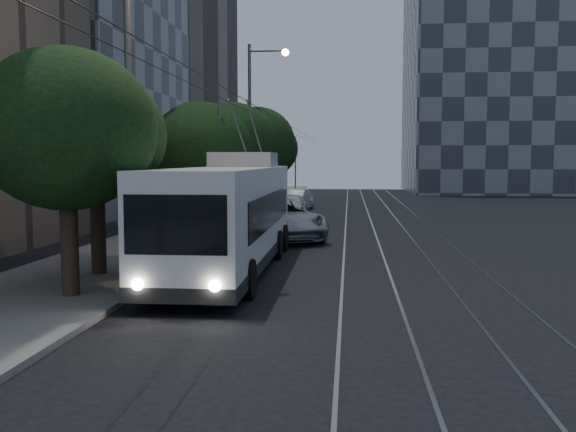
{
  "coord_description": "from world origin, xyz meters",
  "views": [
    {
      "loc": [
        0.46,
        -18.38,
        3.54
      ],
      "look_at": [
        -1.46,
        1.64,
        1.78
      ],
      "focal_mm": 40.0,
      "sensor_mm": 36.0,
      "label": 1
    }
  ],
  "objects_px": {
    "car_white_c": "(294,200)",
    "trolleybus": "(229,216)",
    "car_white_d": "(304,199)",
    "streetlamp_far": "(256,114)",
    "car_white_b": "(291,205)",
    "car_white_a": "(276,216)",
    "streetlamp_near": "(142,51)",
    "pickup_silver": "(278,219)"
  },
  "relations": [
    {
      "from": "car_white_c",
      "to": "trolleybus",
      "type": "bearing_deg",
      "value": -84.57
    },
    {
      "from": "car_white_d",
      "to": "streetlamp_far",
      "type": "height_order",
      "value": "streetlamp_far"
    },
    {
      "from": "car_white_d",
      "to": "streetlamp_far",
      "type": "xyz_separation_m",
      "value": [
        -2.45,
        -7.72,
        5.79
      ]
    },
    {
      "from": "car_white_b",
      "to": "car_white_d",
      "type": "distance_m",
      "value": 6.16
    },
    {
      "from": "car_white_a",
      "to": "car_white_c",
      "type": "relative_size",
      "value": 0.77
    },
    {
      "from": "trolleybus",
      "to": "streetlamp_near",
      "type": "distance_m",
      "value": 5.68
    },
    {
      "from": "pickup_silver",
      "to": "car_white_d",
      "type": "distance_m",
      "value": 19.52
    },
    {
      "from": "pickup_silver",
      "to": "car_white_b",
      "type": "bearing_deg",
      "value": 70.4
    },
    {
      "from": "trolleybus",
      "to": "pickup_silver",
      "type": "bearing_deg",
      "value": 85.3
    },
    {
      "from": "pickup_silver",
      "to": "streetlamp_near",
      "type": "xyz_separation_m",
      "value": [
        -2.67,
        -10.49,
        5.67
      ]
    },
    {
      "from": "car_white_b",
      "to": "trolleybus",
      "type": "bearing_deg",
      "value": -87.36
    },
    {
      "from": "car_white_c",
      "to": "streetlamp_far",
      "type": "height_order",
      "value": "streetlamp_far"
    },
    {
      "from": "car_white_c",
      "to": "streetlamp_near",
      "type": "xyz_separation_m",
      "value": [
        -2.02,
        -26.39,
        5.82
      ]
    },
    {
      "from": "pickup_silver",
      "to": "streetlamp_near",
      "type": "distance_m",
      "value": 12.22
    },
    {
      "from": "car_white_b",
      "to": "car_white_c",
      "type": "bearing_deg",
      "value": 92.86
    },
    {
      "from": "streetlamp_far",
      "to": "car_white_d",
      "type": "bearing_deg",
      "value": 72.43
    },
    {
      "from": "pickup_silver",
      "to": "car_white_d",
      "type": "bearing_deg",
      "value": 68.32
    },
    {
      "from": "car_white_a",
      "to": "car_white_d",
      "type": "distance_m",
      "value": 14.68
    },
    {
      "from": "trolleybus",
      "to": "car_white_a",
      "type": "height_order",
      "value": "trolleybus"
    },
    {
      "from": "car_white_a",
      "to": "streetlamp_far",
      "type": "height_order",
      "value": "streetlamp_far"
    },
    {
      "from": "car_white_b",
      "to": "streetlamp_far",
      "type": "bearing_deg",
      "value": -139.63
    },
    {
      "from": "pickup_silver",
      "to": "car_white_a",
      "type": "height_order",
      "value": "pickup_silver"
    },
    {
      "from": "car_white_c",
      "to": "car_white_d",
      "type": "xyz_separation_m",
      "value": [
        0.42,
        3.61,
        -0.14
      ]
    },
    {
      "from": "car_white_c",
      "to": "streetlamp_far",
      "type": "xyz_separation_m",
      "value": [
        -2.02,
        -4.11,
        5.65
      ]
    },
    {
      "from": "streetlamp_far",
      "to": "car_white_a",
      "type": "bearing_deg",
      "value": -73.71
    },
    {
      "from": "car_white_b",
      "to": "streetlamp_far",
      "type": "height_order",
      "value": "streetlamp_far"
    },
    {
      "from": "pickup_silver",
      "to": "car_white_a",
      "type": "relative_size",
      "value": 1.85
    },
    {
      "from": "trolleybus",
      "to": "streetlamp_near",
      "type": "relative_size",
      "value": 1.16
    },
    {
      "from": "car_white_a",
      "to": "streetlamp_near",
      "type": "relative_size",
      "value": 0.32
    },
    {
      "from": "car_white_b",
      "to": "streetlamp_near",
      "type": "bearing_deg",
      "value": -92.2
    },
    {
      "from": "car_white_d",
      "to": "streetlamp_near",
      "type": "height_order",
      "value": "streetlamp_near"
    },
    {
      "from": "car_white_b",
      "to": "streetlamp_far",
      "type": "distance_m",
      "value": 6.33
    },
    {
      "from": "pickup_silver",
      "to": "car_white_c",
      "type": "height_order",
      "value": "pickup_silver"
    },
    {
      "from": "trolleybus",
      "to": "car_white_b",
      "type": "xyz_separation_m",
      "value": [
        0.01,
        21.66,
        -1.13
      ]
    },
    {
      "from": "trolleybus",
      "to": "streetlamp_far",
      "type": "height_order",
      "value": "streetlamp_far"
    },
    {
      "from": "streetlamp_near",
      "to": "car_white_c",
      "type": "bearing_deg",
      "value": 85.62
    },
    {
      "from": "trolleybus",
      "to": "car_white_b",
      "type": "relative_size",
      "value": 2.97
    },
    {
      "from": "car_white_b",
      "to": "car_white_c",
      "type": "xyz_separation_m",
      "value": [
        -0.01,
        2.54,
        0.14
      ]
    },
    {
      "from": "car_white_d",
      "to": "car_white_c",
      "type": "bearing_deg",
      "value": -98.85
    },
    {
      "from": "streetlamp_near",
      "to": "trolleybus",
      "type": "bearing_deg",
      "value": 47.35
    },
    {
      "from": "pickup_silver",
      "to": "streetlamp_near",
      "type": "bearing_deg",
      "value": -126.66
    },
    {
      "from": "car_white_a",
      "to": "streetlamp_near",
      "type": "distance_m",
      "value": 16.58
    }
  ]
}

